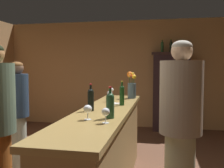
% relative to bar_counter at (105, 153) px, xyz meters
% --- Properties ---
extents(wall_back, '(5.67, 0.12, 2.65)m').
position_rel_bar_counter_xyz_m(wall_back, '(-0.55, 3.51, 0.81)').
color(wall_back, tan).
rests_on(wall_back, ground).
extents(bar_counter, '(0.57, 2.80, 1.02)m').
position_rel_bar_counter_xyz_m(bar_counter, '(0.00, 0.00, 0.00)').
color(bar_counter, olive).
rests_on(bar_counter, ground).
extents(display_cabinet, '(0.90, 0.41, 1.84)m').
position_rel_bar_counter_xyz_m(display_cabinet, '(0.86, 3.21, 0.44)').
color(display_cabinet, black).
rests_on(display_cabinet, ground).
extents(wine_bottle_merlot, '(0.07, 0.07, 0.30)m').
position_rel_bar_counter_xyz_m(wine_bottle_merlot, '(-0.13, -0.11, 0.64)').
color(wine_bottle_merlot, black).
rests_on(wine_bottle_merlot, bar_counter).
extents(wine_bottle_rose, '(0.06, 0.06, 0.31)m').
position_rel_bar_counter_xyz_m(wine_bottle_rose, '(0.14, 0.35, 0.65)').
color(wine_bottle_rose, '#173B17').
rests_on(wine_bottle_rose, bar_counter).
extents(wine_bottle_pinot, '(0.08, 0.08, 0.30)m').
position_rel_bar_counter_xyz_m(wine_bottle_pinot, '(0.16, -0.46, 0.64)').
color(wine_bottle_pinot, '#23492B').
rests_on(wine_bottle_pinot, bar_counter).
extents(wine_glass_front, '(0.08, 0.08, 0.14)m').
position_rel_bar_counter_xyz_m(wine_glass_front, '(-0.03, -0.57, 0.61)').
color(wine_glass_front, white).
rests_on(wine_glass_front, bar_counter).
extents(wine_glass_mid, '(0.07, 0.07, 0.14)m').
position_rel_bar_counter_xyz_m(wine_glass_mid, '(0.16, -0.67, 0.60)').
color(wine_glass_mid, white).
rests_on(wine_glass_mid, bar_counter).
extents(wine_glass_rear, '(0.07, 0.07, 0.16)m').
position_rel_bar_counter_xyz_m(wine_glass_rear, '(-0.07, 0.63, 0.62)').
color(wine_glass_rear, white).
rests_on(wine_glass_rear, bar_counter).
extents(wine_glass_spare, '(0.07, 0.07, 0.15)m').
position_rel_bar_counter_xyz_m(wine_glass_spare, '(-0.16, 1.22, 0.61)').
color(wine_glass_spare, white).
rests_on(wine_glass_spare, bar_counter).
extents(flower_arrangement, '(0.15, 0.14, 0.41)m').
position_rel_bar_counter_xyz_m(flower_arrangement, '(0.19, 1.07, 0.70)').
color(flower_arrangement, '#415764').
rests_on(flower_arrangement, bar_counter).
extents(cheese_plate, '(0.15, 0.15, 0.01)m').
position_rel_bar_counter_xyz_m(cheese_plate, '(0.03, 0.42, 0.51)').
color(cheese_plate, white).
rests_on(cheese_plate, bar_counter).
extents(display_bottle_left, '(0.07, 0.07, 0.31)m').
position_rel_bar_counter_xyz_m(display_bottle_left, '(0.65, 3.21, 1.46)').
color(display_bottle_left, '#244D29').
rests_on(display_bottle_left, display_cabinet).
extents(display_bottle_midleft, '(0.08, 0.08, 0.31)m').
position_rel_bar_counter_xyz_m(display_bottle_midleft, '(0.85, 3.21, 1.47)').
color(display_bottle_midleft, black).
rests_on(display_bottle_midleft, display_cabinet).
extents(display_bottle_center, '(0.07, 0.07, 0.30)m').
position_rel_bar_counter_xyz_m(display_bottle_center, '(1.09, 3.21, 1.46)').
color(display_bottle_center, '#432F13').
rests_on(display_bottle_center, display_cabinet).
extents(patron_in_navy, '(0.30, 0.30, 1.58)m').
position_rel_bar_counter_xyz_m(patron_in_navy, '(-1.34, 0.40, 0.36)').
color(patron_in_navy, gray).
rests_on(patron_in_navy, ground).
extents(bartender, '(0.40, 0.40, 1.76)m').
position_rel_bar_counter_xyz_m(bartender, '(0.81, -0.35, 0.44)').
color(bartender, '#ADB091').
rests_on(bartender, ground).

